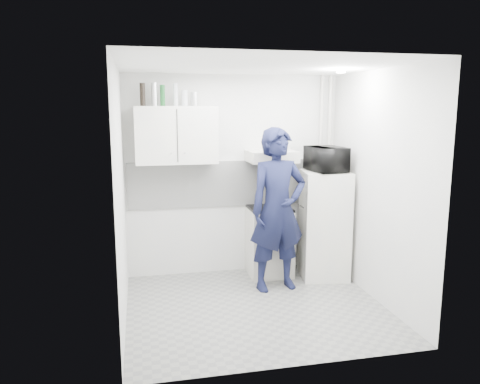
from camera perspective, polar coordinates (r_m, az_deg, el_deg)
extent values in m
plane|color=gray|center=(5.34, 1.94, -13.84)|extent=(2.80, 2.80, 0.00)
plane|color=white|center=(4.90, 2.13, 15.16)|extent=(2.80, 2.80, 0.00)
plane|color=silver|center=(6.16, -0.83, 2.01)|extent=(2.80, 0.00, 2.80)
plane|color=silver|center=(4.81, -14.34, -0.59)|extent=(0.00, 2.60, 2.60)
plane|color=silver|center=(5.47, 16.40, 0.57)|extent=(0.00, 2.60, 2.60)
imported|color=black|center=(5.60, 4.63, -2.18)|extent=(0.78, 0.57, 1.96)
cube|color=beige|center=(6.21, 3.56, -6.09)|extent=(0.55, 0.55, 0.88)
cube|color=white|center=(6.14, 10.25, -3.95)|extent=(0.66, 0.66, 1.39)
cube|color=black|center=(6.10, 3.61, -1.98)|extent=(0.53, 0.53, 0.03)
cylinder|color=silver|center=(6.17, 3.90, -1.24)|extent=(0.17, 0.17, 0.09)
imported|color=black|center=(5.99, 10.50, 3.96)|extent=(0.60, 0.43, 0.31)
cylinder|color=black|center=(5.81, -11.79, 11.55)|extent=(0.06, 0.06, 0.27)
cylinder|color=silver|center=(5.81, -10.41, 11.62)|extent=(0.07, 0.07, 0.28)
cylinder|color=#144C1E|center=(5.82, -9.43, 11.53)|extent=(0.06, 0.06, 0.25)
cylinder|color=#B2B7BC|center=(5.83, -7.87, 11.65)|extent=(0.06, 0.06, 0.27)
cylinder|color=#B2B7BC|center=(5.84, -6.77, 11.28)|extent=(0.08, 0.08, 0.19)
cylinder|color=silver|center=(5.85, -5.61, 11.20)|extent=(0.09, 0.09, 0.17)
cube|color=white|center=(5.83, -7.79, 6.89)|extent=(1.00, 0.35, 0.70)
cube|color=beige|center=(6.00, 3.87, 4.36)|extent=(0.60, 0.50, 0.14)
cube|color=white|center=(6.16, -0.80, 1.07)|extent=(2.74, 0.03, 0.60)
cylinder|color=beige|center=(6.47, 10.68, 2.22)|extent=(0.05, 0.05, 2.60)
cylinder|color=beige|center=(6.42, 9.70, 2.20)|extent=(0.04, 0.04, 2.60)
cylinder|color=white|center=(5.42, 12.21, 14.14)|extent=(0.10, 0.10, 0.02)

